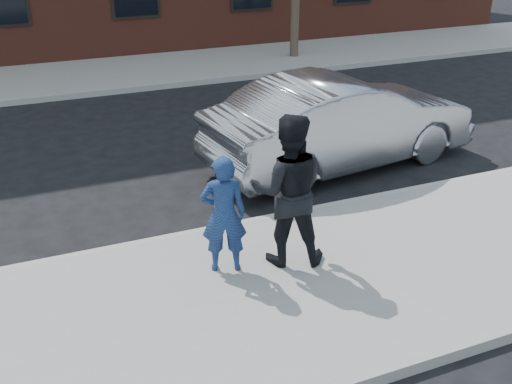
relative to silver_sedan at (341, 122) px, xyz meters
name	(u,v)px	position (x,y,z in m)	size (l,w,h in m)	color
ground	(348,270)	(-1.67, -3.20, -0.84)	(100.00, 100.00, 0.00)	black
near_sidewalk	(358,275)	(-1.67, -3.45, -0.77)	(50.00, 3.50, 0.15)	gray
near_curb	(297,215)	(-1.67, -1.65, -0.77)	(50.00, 0.10, 0.15)	#999691
far_sidewalk	(150,70)	(-1.67, 8.05, -0.77)	(50.00, 3.50, 0.15)	gray
far_curb	(166,86)	(-1.67, 6.25, -0.77)	(50.00, 0.10, 0.15)	#999691
silver_sedan	(341,122)	(0.00, 0.00, 0.00)	(1.78, 5.12, 1.69)	#999BA3
man_hoodie	(224,215)	(-3.26, -2.75, 0.09)	(0.66, 0.56, 1.57)	navy
man_peacoat	(288,190)	(-2.42, -2.85, 0.32)	(1.19, 1.06, 2.02)	black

